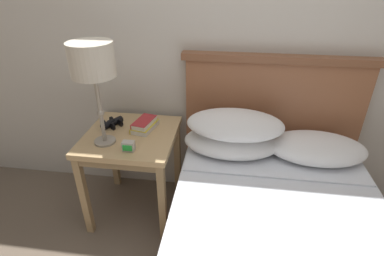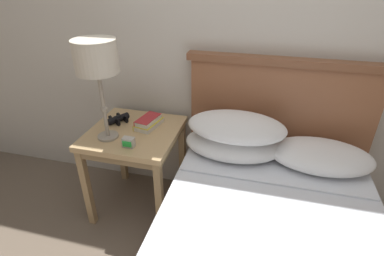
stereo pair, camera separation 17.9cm
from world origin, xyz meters
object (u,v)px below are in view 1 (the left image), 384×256
Objects in this scene: nightstand at (132,145)px; book_on_nightstand at (145,126)px; book_stacked_on_top at (144,122)px; alarm_clock at (128,146)px; table_lamp at (92,63)px; binoculars_pair at (112,123)px.

book_on_nightstand is at bearing 45.83° from nightstand.
alarm_clock is at bearing -93.81° from book_stacked_on_top.
book_stacked_on_top is 2.91× the size of alarm_clock.
table_lamp is 2.99× the size of book_stacked_on_top.
alarm_clock is at bearing -22.03° from table_lamp.
table_lamp is 0.52m from binoculars_pair.
alarm_clock reaches higher than binoculars_pair.
alarm_clock is at bearing -73.87° from nightstand.
table_lamp reaches higher than book_stacked_on_top.
book_stacked_on_top is 0.27m from alarm_clock.
table_lamp is at bearing -134.45° from nightstand.
binoculars_pair is at bearing 126.71° from alarm_clock.
book_on_nightstand is (0.08, 0.08, 0.10)m from nightstand.
book_on_nightstand is 3.20× the size of alarm_clock.
book_on_nightstand reaches higher than nightstand.
binoculars_pair is (-0.03, 0.21, -0.47)m from table_lamp.
binoculars_pair is 2.27× the size of alarm_clock.
nightstand is 0.21m from binoculars_pair.
table_lamp is at bearing -134.34° from book_on_nightstand.
book_stacked_on_top reaches higher than book_on_nightstand.
binoculars_pair is at bearing 176.96° from book_stacked_on_top.
alarm_clock is (-0.02, -0.27, -0.02)m from book_stacked_on_top.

